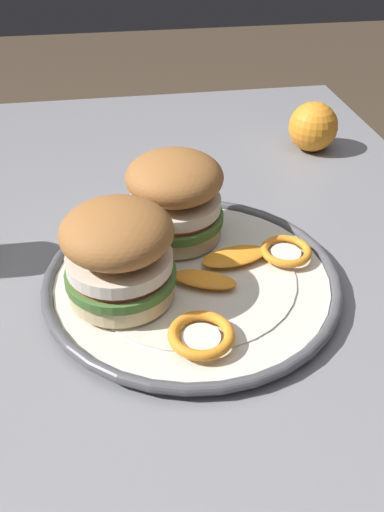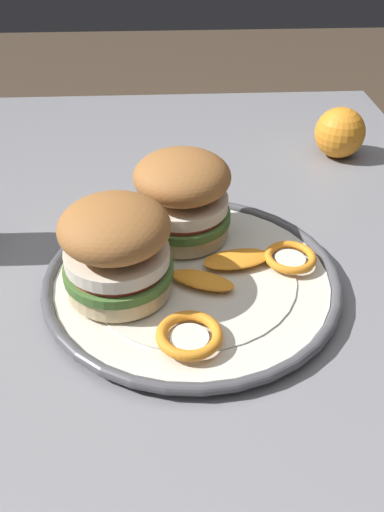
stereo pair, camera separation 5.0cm
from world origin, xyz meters
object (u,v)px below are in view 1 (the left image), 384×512
Objects in this scene: sandwich_half_left at (119,252)px; sandwich_half_right at (175,196)px; whole_orange at (313,127)px; dining_table at (145,380)px; dinner_plate at (192,279)px.

sandwich_half_right is at bearing -34.86° from sandwich_half_left.
dining_table is at bearing 138.93° from whole_orange.
whole_orange is (0.31, -0.24, 0.03)m from dinner_plate.
dining_table is 16.59× the size of whole_orange.
sandwich_half_left is at bearing 145.14° from sandwich_half_right.
sandwich_half_left is at bearing 41.32° from dining_table.
sandwich_half_left and sandwich_half_right have the same top height.
sandwich_half_left is 1.99× the size of whole_orange.
sandwich_half_left is 0.12m from sandwich_half_right.
whole_orange is (0.23, -0.25, -0.03)m from sandwich_half_right.
dining_table is 0.48m from whole_orange.
dinner_plate is 4.19× the size of whole_orange.
sandwich_half_left is at bearing 105.35° from dinner_plate.
sandwich_half_right reaches higher than whole_orange.
dinner_plate is 0.10m from sandwich_half_right.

